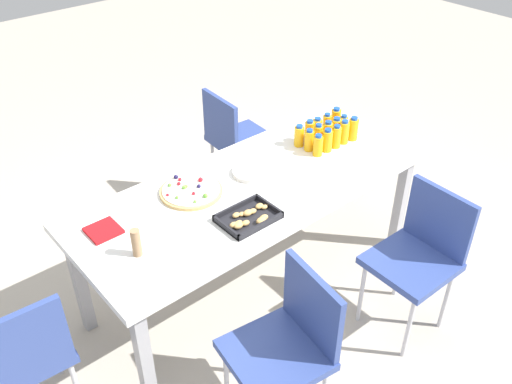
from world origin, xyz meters
TOP-DOWN VIEW (x-y plane):
  - ground_plane at (0.00, 0.00)m, footprint 12.00×12.00m
  - party_table at (0.00, 0.00)m, footprint 2.03×0.82m
  - chair_far_left at (-0.47, 0.78)m, footprint 0.41×0.41m
  - chair_end at (1.37, 0.08)m, footprint 0.43×0.43m
  - chair_far_right at (0.46, 0.77)m, footprint 0.46×0.46m
  - chair_near_left at (-0.49, -0.79)m, footprint 0.42×0.42m
  - juice_bottle_0 at (-0.78, -0.14)m, footprint 0.06×0.06m
  - juice_bottle_1 at (-0.71, -0.14)m, footprint 0.05×0.05m
  - juice_bottle_2 at (-0.62, -0.14)m, footprint 0.06×0.06m
  - juice_bottle_3 at (-0.55, -0.14)m, footprint 0.06×0.06m
  - juice_bottle_4 at (-0.47, -0.15)m, footprint 0.06×0.06m
  - juice_bottle_5 at (-0.78, -0.07)m, footprint 0.05×0.05m
  - juice_bottle_6 at (-0.70, -0.06)m, footprint 0.06×0.06m
  - juice_bottle_7 at (-0.63, -0.06)m, footprint 0.06×0.06m
  - juice_bottle_8 at (-0.55, -0.06)m, footprint 0.05×0.05m
  - juice_bottle_9 at (-0.48, -0.07)m, footprint 0.06×0.06m
  - juice_bottle_10 at (-0.77, 0.01)m, footprint 0.06×0.06m
  - juice_bottle_11 at (-0.70, 0.01)m, footprint 0.06×0.06m
  - juice_bottle_12 at (-0.63, 0.01)m, footprint 0.05×0.05m
  - juice_bottle_13 at (-0.56, 0.01)m, footprint 0.06×0.06m
  - juice_bottle_14 at (-0.48, 0.01)m, footprint 0.06×0.06m
  - fruit_pizza at (0.31, -0.16)m, footprint 0.33×0.33m
  - snack_tray at (0.22, 0.22)m, footprint 0.29×0.21m
  - plate_stack at (-0.05, -0.09)m, footprint 0.21×0.21m
  - napkin_stack at (0.81, -0.16)m, footprint 0.15×0.15m
  - cardboard_tube at (0.77, 0.09)m, footprint 0.04×0.04m

SIDE VIEW (x-z plane):
  - ground_plane at x=0.00m, z-range 0.00..0.00m
  - chair_far_left at x=-0.47m, z-range 0.09..0.92m
  - chair_end at x=1.37m, z-range 0.09..0.92m
  - chair_far_right at x=0.46m, z-range 0.09..0.92m
  - chair_near_left at x=-0.49m, z-range 0.09..0.92m
  - party_table at x=0.00m, z-range 0.29..1.02m
  - napkin_stack at x=0.81m, z-range 0.72..0.74m
  - plate_stack at x=-0.05m, z-range 0.72..0.75m
  - fruit_pizza at x=0.31m, z-range 0.71..0.76m
  - snack_tray at x=0.22m, z-range 0.72..0.76m
  - juice_bottle_5 at x=-0.78m, z-range 0.72..0.85m
  - juice_bottle_2 at x=-0.62m, z-range 0.72..0.85m
  - juice_bottle_14 at x=-0.48m, z-range 0.72..0.85m
  - juice_bottle_4 at x=-0.47m, z-range 0.72..0.85m
  - juice_bottle_1 at x=-0.71m, z-range 0.72..0.85m
  - juice_bottle_9 at x=-0.48m, z-range 0.72..0.86m
  - juice_bottle_6 at x=-0.70m, z-range 0.72..0.86m
  - juice_bottle_7 at x=-0.63m, z-range 0.72..0.86m
  - juice_bottle_13 at x=-0.56m, z-range 0.72..0.86m
  - juice_bottle_3 at x=-0.55m, z-range 0.72..0.86m
  - juice_bottle_12 at x=-0.63m, z-range 0.72..0.87m
  - juice_bottle_10 at x=-0.77m, z-range 0.72..0.87m
  - cardboard_tube at x=0.77m, z-range 0.72..0.86m
  - juice_bottle_11 at x=-0.70m, z-range 0.72..0.87m
  - juice_bottle_8 at x=-0.55m, z-range 0.72..0.87m
  - juice_bottle_0 at x=-0.78m, z-range 0.72..0.87m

